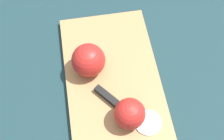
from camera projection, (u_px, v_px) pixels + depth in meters
ground_plane at (112, 77)px, 0.83m from camera, size 4.00×4.00×0.00m
cutting_board at (112, 75)px, 0.82m from camera, size 0.44×0.31×0.02m
apple_half_left at (88, 60)px, 0.79m from camera, size 0.09×0.09×0.09m
apple_half_right at (130, 114)px, 0.72m from camera, size 0.07×0.07×0.07m
knife at (110, 99)px, 0.77m from camera, size 0.12×0.14×0.02m
apple_slice at (148, 123)px, 0.75m from camera, size 0.07×0.07×0.00m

